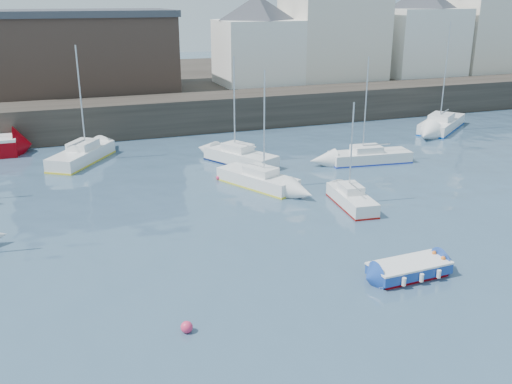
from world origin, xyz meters
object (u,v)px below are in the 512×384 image
object	(u,v)px
blue_dinghy	(409,269)
sailboat_b	(258,179)
sailboat_h	(82,155)
buoy_far	(219,180)
buoy_near	(187,332)
sailboat_c	(352,199)
sailboat_f	(240,157)
buoy_mid	(363,212)
sailboat_d	(369,156)
sailboat_g	(442,124)

from	to	relation	value
blue_dinghy	sailboat_b	distance (m)	14.14
sailboat_h	buoy_far	distance (m)	11.22
buoy_near	sailboat_h	bearing A→B (deg)	94.41
blue_dinghy	sailboat_h	distance (m)	26.67
sailboat_c	sailboat_h	bearing A→B (deg)	132.84
sailboat_f	buoy_mid	distance (m)	12.18
blue_dinghy	buoy_near	world-z (taller)	blue_dinghy
sailboat_f	blue_dinghy	bearing A→B (deg)	-86.30
sailboat_d	buoy_near	xyz separation A→B (m)	(-17.91, -17.27, -0.46)
sailboat_b	sailboat_h	size ratio (longest dim) A/B	0.89
sailboat_b	sailboat_d	bearing A→B (deg)	13.72
blue_dinghy	buoy_far	xyz separation A→B (m)	(-3.82, 16.17, -0.38)
sailboat_d	sailboat_h	distance (m)	21.17
sailboat_h	sailboat_f	bearing A→B (deg)	-22.86
blue_dinghy	sailboat_h	world-z (taller)	sailboat_h
blue_dinghy	buoy_mid	xyz separation A→B (m)	(2.16, 7.58, -0.38)
sailboat_g	buoy_near	size ratio (longest dim) A/B	21.42
sailboat_c	buoy_mid	distance (m)	1.20
sailboat_f	sailboat_h	world-z (taller)	sailboat_h
sailboat_g	sailboat_c	bearing A→B (deg)	-139.71
buoy_near	buoy_mid	world-z (taller)	buoy_mid
sailboat_d	sailboat_g	distance (m)	14.01
sailboat_g	buoy_far	bearing A→B (deg)	-162.27
buoy_near	buoy_far	size ratio (longest dim) A/B	1.31
sailboat_h	buoy_far	xyz separation A→B (m)	(8.21, -7.64, -0.55)
blue_dinghy	sailboat_g	world-z (taller)	sailboat_g
sailboat_h	buoy_far	world-z (taller)	sailboat_h
sailboat_h	sailboat_d	bearing A→B (deg)	-20.57
sailboat_c	sailboat_f	bearing A→B (deg)	107.07
sailboat_d	sailboat_g	bearing A→B (deg)	31.54
buoy_near	buoy_far	bearing A→B (deg)	69.74
sailboat_d	buoy_mid	size ratio (longest dim) A/B	16.72
sailboat_b	sailboat_g	distance (m)	23.63
sailboat_c	sailboat_f	xyz separation A→B (m)	(-3.25, 10.59, 0.08)
blue_dinghy	buoy_near	size ratio (longest dim) A/B	8.18
sailboat_d	sailboat_h	bearing A→B (deg)	159.43
sailboat_c	sailboat_d	distance (m)	9.63
sailboat_f	sailboat_h	xyz separation A→B (m)	(-10.78, 4.55, 0.01)
sailboat_h	sailboat_g	bearing A→B (deg)	-0.20
sailboat_d	buoy_mid	xyz separation A→B (m)	(-5.63, -8.79, -0.46)
sailboat_d	sailboat_b	bearing A→B (deg)	-166.28
blue_dinghy	sailboat_h	bearing A→B (deg)	116.81
sailboat_f	buoy_near	size ratio (longest dim) A/B	17.16
sailboat_f	buoy_far	size ratio (longest dim) A/B	22.42
sailboat_g	buoy_near	bearing A→B (deg)	-140.51
sailboat_f	sailboat_g	xyz separation A→B (m)	(20.98, 4.44, 0.00)
sailboat_f	buoy_mid	world-z (taller)	sailboat_f
sailboat_d	sailboat_g	world-z (taller)	sailboat_g
sailboat_c	sailboat_g	xyz separation A→B (m)	(17.73, 15.03, 0.08)
sailboat_b	buoy_mid	distance (m)	7.59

